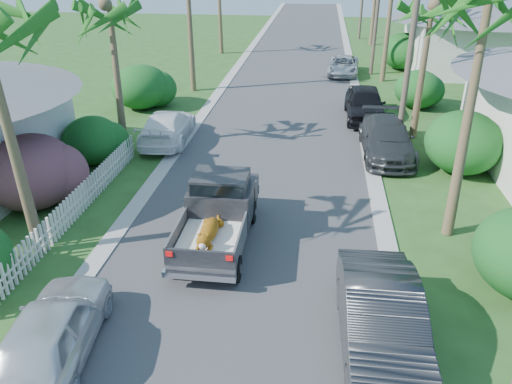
# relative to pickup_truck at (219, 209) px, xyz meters

# --- Properties ---
(ground) EXTENTS (120.00, 120.00, 0.00)m
(ground) POSITION_rel_pickup_truck_xyz_m (0.93, -4.70, -1.01)
(ground) COLOR #2B4C1C
(ground) RESTS_ON ground
(road) EXTENTS (8.00, 100.00, 0.02)m
(road) POSITION_rel_pickup_truck_xyz_m (0.93, 20.30, -1.00)
(road) COLOR #38383A
(road) RESTS_ON ground
(curb_left) EXTENTS (0.60, 100.00, 0.06)m
(curb_left) POSITION_rel_pickup_truck_xyz_m (-3.37, 20.30, -0.98)
(curb_left) COLOR #A5A39E
(curb_left) RESTS_ON ground
(curb_right) EXTENTS (0.60, 100.00, 0.06)m
(curb_right) POSITION_rel_pickup_truck_xyz_m (5.23, 20.30, -0.98)
(curb_right) COLOR #A5A39E
(curb_right) RESTS_ON ground
(pickup_truck) EXTENTS (1.98, 5.12, 2.06)m
(pickup_truck) POSITION_rel_pickup_truck_xyz_m (0.00, 0.00, 0.00)
(pickup_truck) COLOR black
(pickup_truck) RESTS_ON ground
(parked_car_rn) EXTENTS (1.91, 5.00, 1.63)m
(parked_car_rn) POSITION_rel_pickup_truck_xyz_m (4.53, -4.46, -0.20)
(parked_car_rn) COLOR #27282B
(parked_car_rn) RESTS_ON ground
(parked_car_rm) EXTENTS (2.24, 5.29, 1.52)m
(parked_car_rm) POSITION_rel_pickup_truck_xyz_m (5.93, 7.72, -0.25)
(parked_car_rm) COLOR #2F3234
(parked_car_rm) RESTS_ON ground
(parked_car_rf) EXTENTS (2.04, 4.94, 1.67)m
(parked_car_rf) POSITION_rel_pickup_truck_xyz_m (5.33, 12.76, -0.17)
(parked_car_rf) COLOR black
(parked_car_rf) RESTS_ON ground
(parked_car_rd) EXTENTS (2.38, 4.61, 1.24)m
(parked_car_rd) POSITION_rel_pickup_truck_xyz_m (4.53, 22.92, -0.39)
(parked_car_rd) COLOR silver
(parked_car_rd) RESTS_ON ground
(parked_car_ln) EXTENTS (2.25, 4.51, 1.48)m
(parked_car_ln) POSITION_rel_pickup_truck_xyz_m (-2.67, -5.59, -0.27)
(parked_car_ln) COLOR silver
(parked_car_ln) RESTS_ON ground
(parked_car_lf) EXTENTS (2.36, 5.11, 1.45)m
(parked_car_lf) POSITION_rel_pickup_truck_xyz_m (-4.07, 8.17, -0.29)
(parked_car_lf) COLOR white
(parked_car_lf) RESTS_ON ground
(palm_l_b) EXTENTS (4.40, 4.40, 7.40)m
(palm_l_b) POSITION_rel_pickup_truck_xyz_m (-5.87, 7.30, 5.14)
(palm_l_b) COLOR brown
(palm_l_b) RESTS_ON ground
(palm_r_b) EXTENTS (4.40, 4.40, 7.20)m
(palm_r_b) POSITION_rel_pickup_truck_xyz_m (7.53, 10.30, 4.94)
(palm_r_b) COLOR brown
(palm_r_b) RESTS_ON ground
(shrub_l_b) EXTENTS (3.00, 3.30, 2.60)m
(shrub_l_b) POSITION_rel_pickup_truck_xyz_m (-6.87, 1.30, 0.29)
(shrub_l_b) COLOR #A11760
(shrub_l_b) RESTS_ON ground
(shrub_l_c) EXTENTS (2.40, 2.64, 2.00)m
(shrub_l_c) POSITION_rel_pickup_truck_xyz_m (-6.47, 5.30, -0.01)
(shrub_l_c) COLOR #154C1D
(shrub_l_c) RESTS_ON ground
(shrub_l_d) EXTENTS (3.20, 3.52, 2.40)m
(shrub_l_d) POSITION_rel_pickup_truck_xyz_m (-7.07, 13.30, 0.19)
(shrub_l_d) COLOR #154C1D
(shrub_l_d) RESTS_ON ground
(shrub_r_b) EXTENTS (3.00, 3.30, 2.50)m
(shrub_r_b) POSITION_rel_pickup_truck_xyz_m (8.73, 6.30, 0.24)
(shrub_r_b) COLOR #154C1D
(shrub_r_b) RESTS_ON ground
(shrub_r_c) EXTENTS (2.60, 2.86, 2.10)m
(shrub_r_c) POSITION_rel_pickup_truck_xyz_m (8.43, 15.30, 0.04)
(shrub_r_c) COLOR #154C1D
(shrub_r_c) RESTS_ON ground
(shrub_r_d) EXTENTS (3.20, 3.52, 2.60)m
(shrub_r_d) POSITION_rel_pickup_truck_xyz_m (8.93, 25.30, 0.29)
(shrub_r_d) COLOR #154C1D
(shrub_r_d) RESTS_ON ground
(picket_fence) EXTENTS (0.10, 11.00, 1.00)m
(picket_fence) POSITION_rel_pickup_truck_xyz_m (-5.07, 0.80, -0.51)
(picket_fence) COLOR white
(picket_fence) RESTS_ON ground
(house_right_far) EXTENTS (9.00, 8.00, 4.60)m
(house_right_far) POSITION_rel_pickup_truck_xyz_m (13.93, 25.30, 1.11)
(house_right_far) COLOR silver
(house_right_far) RESTS_ON ground
(utility_pole_b) EXTENTS (1.60, 0.26, 9.00)m
(utility_pole_b) POSITION_rel_pickup_truck_xyz_m (6.53, 8.30, 3.59)
(utility_pole_b) COLOR brown
(utility_pole_b) RESTS_ON ground
(utility_pole_c) EXTENTS (1.60, 0.26, 9.00)m
(utility_pole_c) POSITION_rel_pickup_truck_xyz_m (6.53, 23.30, 3.59)
(utility_pole_c) COLOR brown
(utility_pole_c) RESTS_ON ground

